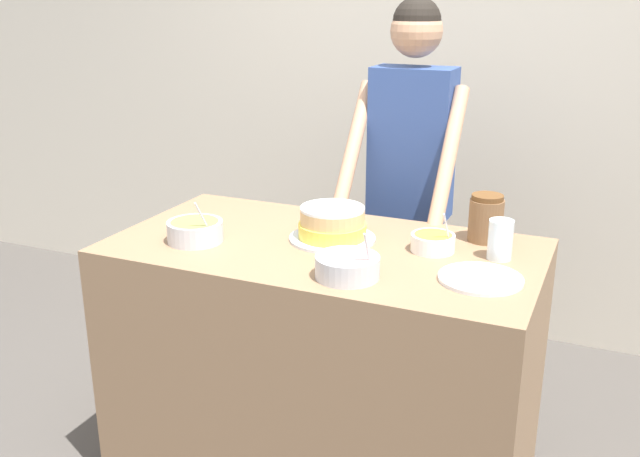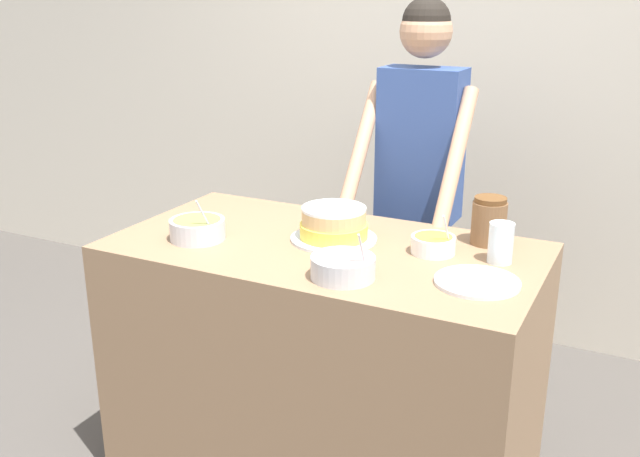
{
  "view_description": "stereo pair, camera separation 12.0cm",
  "coord_description": "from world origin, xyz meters",
  "px_view_note": "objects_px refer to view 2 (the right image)",
  "views": [
    {
      "loc": [
        0.91,
        -1.73,
        1.76
      ],
      "look_at": [
        0.0,
        0.35,
        1.0
      ],
      "focal_mm": 40.0,
      "sensor_mm": 36.0,
      "label": 1
    },
    {
      "loc": [
        1.02,
        -1.68,
        1.76
      ],
      "look_at": [
        0.0,
        0.35,
        1.0
      ],
      "focal_mm": 40.0,
      "sensor_mm": 36.0,
      "label": 2
    }
  ],
  "objects_px": {
    "person_baker": "(419,160)",
    "cake": "(334,225)",
    "frosting_bowl_olive": "(197,228)",
    "drinking_glass": "(501,243)",
    "ceramic_plate": "(477,282)",
    "stoneware_jar": "(489,221)",
    "frosting_bowl_orange": "(433,244)",
    "frosting_bowl_pink": "(343,266)"
  },
  "relations": [
    {
      "from": "person_baker",
      "to": "stoneware_jar",
      "type": "xyz_separation_m",
      "value": [
        0.41,
        -0.44,
        -0.08
      ]
    },
    {
      "from": "drinking_glass",
      "to": "person_baker",
      "type": "bearing_deg",
      "value": 128.9
    },
    {
      "from": "frosting_bowl_orange",
      "to": "ceramic_plate",
      "type": "distance_m",
      "value": 0.28
    },
    {
      "from": "drinking_glass",
      "to": "stoneware_jar",
      "type": "distance_m",
      "value": 0.18
    },
    {
      "from": "person_baker",
      "to": "frosting_bowl_orange",
      "type": "height_order",
      "value": "person_baker"
    },
    {
      "from": "frosting_bowl_olive",
      "to": "person_baker",
      "type": "bearing_deg",
      "value": 58.99
    },
    {
      "from": "frosting_bowl_pink",
      "to": "ceramic_plate",
      "type": "distance_m",
      "value": 0.4
    },
    {
      "from": "drinking_glass",
      "to": "ceramic_plate",
      "type": "relative_size",
      "value": 0.52
    },
    {
      "from": "drinking_glass",
      "to": "frosting_bowl_olive",
      "type": "bearing_deg",
      "value": -165.84
    },
    {
      "from": "drinking_glass",
      "to": "ceramic_plate",
      "type": "xyz_separation_m",
      "value": [
        -0.02,
        -0.21,
        -0.06
      ]
    },
    {
      "from": "ceramic_plate",
      "to": "frosting_bowl_olive",
      "type": "bearing_deg",
      "value": -177.45
    },
    {
      "from": "frosting_bowl_pink",
      "to": "stoneware_jar",
      "type": "xyz_separation_m",
      "value": [
        0.32,
        0.51,
        0.04
      ]
    },
    {
      "from": "frosting_bowl_olive",
      "to": "ceramic_plate",
      "type": "relative_size",
      "value": 0.76
    },
    {
      "from": "frosting_bowl_olive",
      "to": "frosting_bowl_orange",
      "type": "relative_size",
      "value": 1.3
    },
    {
      "from": "cake",
      "to": "frosting_bowl_olive",
      "type": "xyz_separation_m",
      "value": [
        -0.43,
        -0.21,
        -0.01
      ]
    },
    {
      "from": "frosting_bowl_olive",
      "to": "frosting_bowl_pink",
      "type": "xyz_separation_m",
      "value": [
        0.61,
        -0.09,
        -0.0
      ]
    },
    {
      "from": "drinking_glass",
      "to": "stoneware_jar",
      "type": "xyz_separation_m",
      "value": [
        -0.08,
        0.16,
        0.02
      ]
    },
    {
      "from": "frosting_bowl_olive",
      "to": "drinking_glass",
      "type": "relative_size",
      "value": 1.47
    },
    {
      "from": "frosting_bowl_olive",
      "to": "frosting_bowl_orange",
      "type": "height_order",
      "value": "frosting_bowl_olive"
    },
    {
      "from": "person_baker",
      "to": "drinking_glass",
      "type": "relative_size",
      "value": 13.18
    },
    {
      "from": "drinking_glass",
      "to": "stoneware_jar",
      "type": "bearing_deg",
      "value": 116.22
    },
    {
      "from": "ceramic_plate",
      "to": "stoneware_jar",
      "type": "relative_size",
      "value": 1.54
    },
    {
      "from": "cake",
      "to": "stoneware_jar",
      "type": "xyz_separation_m",
      "value": [
        0.49,
        0.2,
        0.03
      ]
    },
    {
      "from": "frosting_bowl_orange",
      "to": "person_baker",
      "type": "bearing_deg",
      "value": 113.5
    },
    {
      "from": "frosting_bowl_olive",
      "to": "frosting_bowl_orange",
      "type": "xyz_separation_m",
      "value": [
        0.78,
        0.24,
        -0.01
      ]
    },
    {
      "from": "cake",
      "to": "drinking_glass",
      "type": "height_order",
      "value": "drinking_glass"
    },
    {
      "from": "frosting_bowl_olive",
      "to": "stoneware_jar",
      "type": "distance_m",
      "value": 1.01
    },
    {
      "from": "person_baker",
      "to": "frosting_bowl_olive",
      "type": "xyz_separation_m",
      "value": [
        -0.52,
        -0.86,
        -0.12
      ]
    },
    {
      "from": "cake",
      "to": "frosting_bowl_pink",
      "type": "relative_size",
      "value": 1.54
    },
    {
      "from": "frosting_bowl_olive",
      "to": "stoneware_jar",
      "type": "relative_size",
      "value": 1.17
    },
    {
      "from": "cake",
      "to": "frosting_bowl_orange",
      "type": "relative_size",
      "value": 2.04
    },
    {
      "from": "cake",
      "to": "frosting_bowl_pink",
      "type": "xyz_separation_m",
      "value": [
        0.18,
        -0.3,
        -0.02
      ]
    },
    {
      "from": "frosting_bowl_orange",
      "to": "stoneware_jar",
      "type": "xyz_separation_m",
      "value": [
        0.14,
        0.18,
        0.05
      ]
    },
    {
      "from": "frosting_bowl_orange",
      "to": "frosting_bowl_pink",
      "type": "height_order",
      "value": "frosting_bowl_pink"
    },
    {
      "from": "person_baker",
      "to": "frosting_bowl_olive",
      "type": "distance_m",
      "value": 1.01
    },
    {
      "from": "ceramic_plate",
      "to": "stoneware_jar",
      "type": "height_order",
      "value": "stoneware_jar"
    },
    {
      "from": "person_baker",
      "to": "cake",
      "type": "xyz_separation_m",
      "value": [
        -0.08,
        -0.65,
        -0.11
      ]
    },
    {
      "from": "drinking_glass",
      "to": "frosting_bowl_orange",
      "type": "bearing_deg",
      "value": -176.2
    },
    {
      "from": "cake",
      "to": "ceramic_plate",
      "type": "height_order",
      "value": "cake"
    },
    {
      "from": "frosting_bowl_olive",
      "to": "ceramic_plate",
      "type": "distance_m",
      "value": 0.99
    },
    {
      "from": "frosting_bowl_olive",
      "to": "cake",
      "type": "bearing_deg",
      "value": 25.87
    },
    {
      "from": "cake",
      "to": "frosting_bowl_orange",
      "type": "height_order",
      "value": "frosting_bowl_orange"
    }
  ]
}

